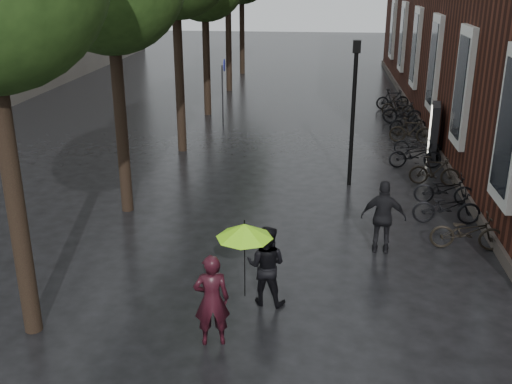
# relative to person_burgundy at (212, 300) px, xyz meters

# --- Properties ---
(ground) EXTENTS (120.00, 120.00, 0.00)m
(ground) POSITION_rel_person_burgundy_xyz_m (0.61, -0.96, -0.87)
(ground) COLOR black
(person_burgundy) EXTENTS (0.71, 0.55, 1.74)m
(person_burgundy) POSITION_rel_person_burgundy_xyz_m (0.00, 0.00, 0.00)
(person_burgundy) COLOR black
(person_burgundy) RESTS_ON ground
(person_black) EXTENTS (0.90, 0.76, 1.66)m
(person_black) POSITION_rel_person_burgundy_xyz_m (0.82, 1.50, -0.04)
(person_black) COLOR black
(person_black) RESTS_ON ground
(lime_umbrella) EXTENTS (1.06, 1.06, 1.56)m
(lime_umbrella) POSITION_rel_person_burgundy_xyz_m (0.48, 0.79, 1.00)
(lime_umbrella) COLOR black
(lime_umbrella) RESTS_ON ground
(pedestrian_walking) EXTENTS (1.08, 0.54, 1.78)m
(pedestrian_walking) POSITION_rel_person_burgundy_xyz_m (3.33, 4.11, 0.02)
(pedestrian_walking) COLOR black
(pedestrian_walking) RESTS_ON ground
(parked_bicycles) EXTENTS (2.12, 16.33, 1.02)m
(parked_bicycles) POSITION_rel_person_burgundy_xyz_m (5.27, 11.73, -0.40)
(parked_bicycles) COLOR black
(parked_bicycles) RESTS_ON ground
(ad_lightbox) EXTENTS (0.29, 1.28, 1.93)m
(ad_lightbox) POSITION_rel_person_burgundy_xyz_m (5.80, 12.15, 0.10)
(ad_lightbox) COLOR black
(ad_lightbox) RESTS_ON ground
(lamp_post) EXTENTS (0.23, 0.23, 4.42)m
(lamp_post) POSITION_rel_person_burgundy_xyz_m (2.75, 8.85, 1.81)
(lamp_post) COLOR black
(lamp_post) RESTS_ON ground
(cycle_sign) EXTENTS (0.15, 0.51, 2.81)m
(cycle_sign) POSITION_rel_person_burgundy_xyz_m (-2.38, 16.19, 0.99)
(cycle_sign) COLOR #262628
(cycle_sign) RESTS_ON ground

